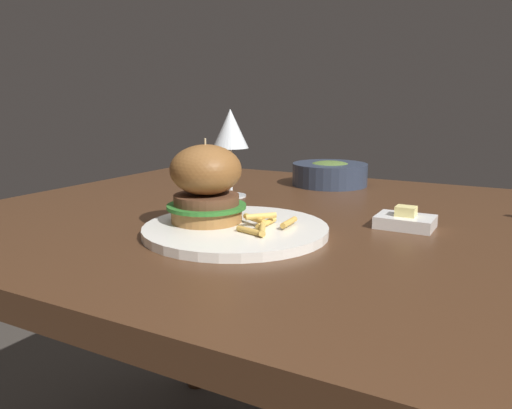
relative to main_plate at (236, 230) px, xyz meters
name	(u,v)px	position (x,y,z in m)	size (l,w,h in m)	color
dining_table	(309,261)	(0.06, 0.16, -0.09)	(1.27, 0.98, 0.74)	#472B19
main_plate	(236,230)	(0.00, 0.00, 0.00)	(0.29, 0.29, 0.01)	white
burger_sandwich	(206,183)	(-0.06, 0.00, 0.07)	(0.13, 0.13, 0.13)	#9E6B38
fries_pile	(264,223)	(0.05, 0.00, 0.02)	(0.08, 0.10, 0.02)	gold
wine_glass	(230,131)	(-0.17, 0.26, 0.13)	(0.08, 0.08, 0.19)	silver
butter_dish	(405,221)	(0.22, 0.17, 0.00)	(0.09, 0.07, 0.04)	white
soup_bowl	(330,173)	(-0.03, 0.50, 0.02)	(0.18, 0.18, 0.06)	#2D384C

